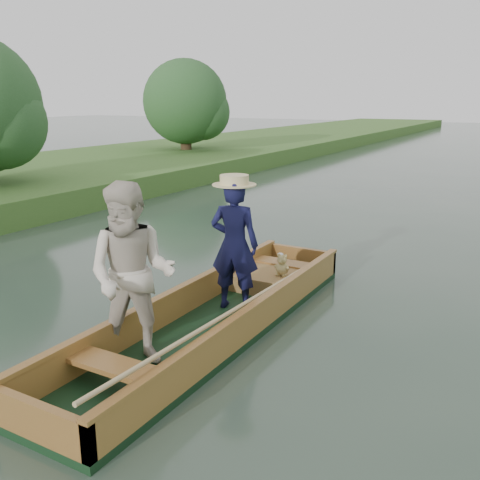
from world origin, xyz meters
The scene contains 3 objects.
ground centered at (0.00, 0.00, 0.00)m, with size 120.00×120.00×0.00m, color #283D30.
trees_far centered at (1.07, 7.52, 2.46)m, with size 22.78×13.10×4.51m.
punt centered at (-0.10, -0.27, 0.63)m, with size 1.30×5.00×1.87m.
Camera 1 is at (3.06, -4.77, 2.59)m, focal length 40.00 mm.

